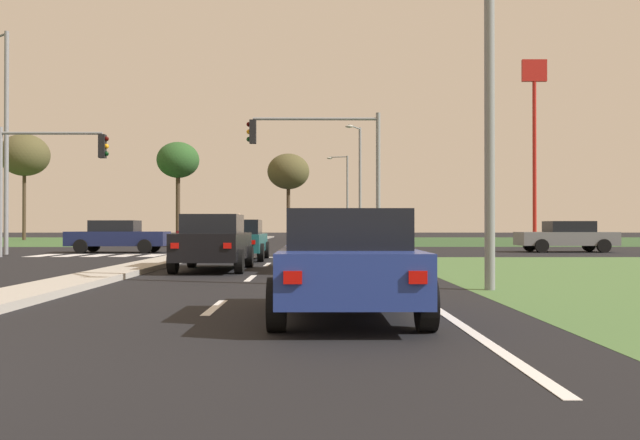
# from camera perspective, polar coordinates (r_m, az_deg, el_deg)

# --- Properties ---
(ground_plane) EXTENTS (200.00, 200.00, 0.00)m
(ground_plane) POSITION_cam_1_polar(r_m,az_deg,el_deg) (35.38, -8.64, -2.50)
(ground_plane) COLOR black
(grass_verge_far_right) EXTENTS (35.00, 35.00, 0.01)m
(grass_verge_far_right) POSITION_cam_1_polar(r_m,az_deg,el_deg) (62.95, 18.51, -1.60)
(grass_verge_far_right) COLOR #2D4C28
(grass_verge_far_right) RESTS_ON ground
(median_island_near) EXTENTS (1.20, 22.00, 0.14)m
(median_island_near) POSITION_cam_1_polar(r_m,az_deg,el_deg) (16.81, -17.88, -4.47)
(median_island_near) COLOR #ADA89E
(median_island_near) RESTS_ON ground
(median_island_far) EXTENTS (1.20, 36.00, 0.14)m
(median_island_far) POSITION_cam_1_polar(r_m,az_deg,el_deg) (60.22, -5.26, -1.61)
(median_island_far) COLOR gray
(median_island_far) RESTS_ON ground
(lane_dash_near) EXTENTS (0.14, 2.00, 0.01)m
(lane_dash_near) POSITION_cam_1_polar(r_m,az_deg,el_deg) (10.94, -8.48, -6.99)
(lane_dash_near) COLOR silver
(lane_dash_near) RESTS_ON ground
(lane_dash_second) EXTENTS (0.14, 2.00, 0.01)m
(lane_dash_second) POSITION_cam_1_polar(r_m,az_deg,el_deg) (16.87, -5.64, -4.70)
(lane_dash_second) COLOR silver
(lane_dash_second) RESTS_ON ground
(lane_dash_third) EXTENTS (0.14, 2.00, 0.01)m
(lane_dash_third) POSITION_cam_1_polar(r_m,az_deg,el_deg) (22.84, -4.28, -3.60)
(lane_dash_third) COLOR silver
(lane_dash_third) RESTS_ON ground
(edge_line_right) EXTENTS (0.14, 24.00, 0.01)m
(edge_line_right) POSITION_cam_1_polar(r_m,az_deg,el_deg) (17.15, 5.69, -4.63)
(edge_line_right) COLOR silver
(edge_line_right) RESTS_ON ground
(stop_bar_near) EXTENTS (6.40, 0.50, 0.01)m
(stop_bar_near) POSITION_cam_1_polar(r_m,az_deg,el_deg) (28.06, -2.96, -3.02)
(stop_bar_near) COLOR silver
(stop_bar_near) RESTS_ON ground
(crosswalk_bar_near) EXTENTS (0.70, 2.80, 0.01)m
(crosswalk_bar_near) POSITION_cam_1_polar(r_m,az_deg,el_deg) (31.94, -21.44, -2.68)
(crosswalk_bar_near) COLOR silver
(crosswalk_bar_near) RESTS_ON ground
(crosswalk_bar_second) EXTENTS (0.70, 2.80, 0.01)m
(crosswalk_bar_second) POSITION_cam_1_polar(r_m,az_deg,el_deg) (31.54, -19.49, -2.72)
(crosswalk_bar_second) COLOR silver
(crosswalk_bar_second) RESTS_ON ground
(crosswalk_bar_third) EXTENTS (0.70, 2.80, 0.01)m
(crosswalk_bar_third) POSITION_cam_1_polar(r_m,az_deg,el_deg) (31.19, -17.49, -2.75)
(crosswalk_bar_third) COLOR silver
(crosswalk_bar_third) RESTS_ON ground
(crosswalk_bar_fourth) EXTENTS (0.70, 2.80, 0.01)m
(crosswalk_bar_fourth) POSITION_cam_1_polar(r_m,az_deg,el_deg) (30.87, -15.45, -2.77)
(crosswalk_bar_fourth) COLOR silver
(crosswalk_bar_fourth) RESTS_ON ground
(crosswalk_bar_fifth) EXTENTS (0.70, 2.80, 0.01)m
(crosswalk_bar_fifth) POSITION_cam_1_polar(r_m,az_deg,el_deg) (30.60, -13.36, -2.80)
(crosswalk_bar_fifth) COLOR silver
(crosswalk_bar_fifth) RESTS_ON ground
(crosswalk_bar_sixth) EXTENTS (0.70, 2.80, 0.01)m
(crosswalk_bar_sixth) POSITION_cam_1_polar(r_m,az_deg,el_deg) (30.36, -11.25, -2.82)
(crosswalk_bar_sixth) COLOR silver
(crosswalk_bar_sixth) RESTS_ON ground
(crosswalk_bar_seventh) EXTENTS (0.70, 2.80, 0.01)m
(crosswalk_bar_seventh) POSITION_cam_1_polar(r_m,az_deg,el_deg) (30.17, -9.10, -2.84)
(crosswalk_bar_seventh) COLOR silver
(crosswalk_bar_seventh) RESTS_ON ground
(crosswalk_bar_eighth) EXTENTS (0.70, 2.80, 0.01)m
(crosswalk_bar_eighth) POSITION_cam_1_polar(r_m,az_deg,el_deg) (30.02, -6.92, -2.85)
(crosswalk_bar_eighth) COLOR silver
(crosswalk_bar_eighth) RESTS_ON ground
(car_grey_second) EXTENTS (4.59, 2.03, 1.48)m
(car_grey_second) POSITION_cam_1_polar(r_m,az_deg,el_deg) (35.78, 19.29, -1.24)
(car_grey_second) COLOR slate
(car_grey_second) RESTS_ON ground
(car_silver_third) EXTENTS (2.02, 4.56, 1.46)m
(car_silver_third) POSITION_cam_1_polar(r_m,az_deg,el_deg) (19.95, 0.83, -1.90)
(car_silver_third) COLOR #B7B7BC
(car_silver_third) RESTS_ON ground
(car_blue_fourth) EXTENTS (1.98, 4.19, 1.46)m
(car_blue_fourth) POSITION_cam_1_polar(r_m,az_deg,el_deg) (9.63, 2.15, -3.43)
(car_blue_fourth) COLOR navy
(car_blue_fourth) RESTS_ON ground
(car_black_fifth) EXTENTS (1.94, 4.49, 1.57)m
(car_black_fifth) POSITION_cam_1_polar(r_m,az_deg,el_deg) (19.98, -8.58, -1.76)
(car_black_fifth) COLOR black
(car_black_fifth) RESTS_ON ground
(car_teal_sixth) EXTENTS (2.07, 4.33, 1.47)m
(car_teal_sixth) POSITION_cam_1_polar(r_m,az_deg,el_deg) (26.01, -6.62, -1.56)
(car_teal_sixth) COLOR #19565B
(car_teal_sixth) RESTS_ON ground
(car_maroon_seventh) EXTENTS (2.01, 4.48, 1.49)m
(car_maroon_seventh) POSITION_cam_1_polar(r_m,az_deg,el_deg) (44.54, -9.85, -1.10)
(car_maroon_seventh) COLOR maroon
(car_maroon_seventh) RESTS_ON ground
(car_navy_eighth) EXTENTS (4.60, 2.05, 1.51)m
(car_navy_eighth) POSITION_cam_1_polar(r_m,az_deg,el_deg) (34.43, -16.03, -1.26)
(car_navy_eighth) COLOR #161E47
(car_navy_eighth) RESTS_ON ground
(traffic_signal_near_left) EXTENTS (4.44, 0.32, 5.23)m
(traffic_signal_near_left) POSITION_cam_1_polar(r_m,az_deg,el_deg) (30.54, -21.58, 3.98)
(traffic_signal_near_left) COLOR gray
(traffic_signal_near_left) RESTS_ON ground
(traffic_signal_near_right) EXTENTS (5.41, 0.32, 5.82)m
(traffic_signal_near_right) POSITION_cam_1_polar(r_m,az_deg,el_deg) (28.55, 0.81, 5.14)
(traffic_signal_near_right) COLOR gray
(traffic_signal_near_right) RESTS_ON ground
(street_lamp_near) EXTENTS (1.46, 1.83, 8.53)m
(street_lamp_near) POSITION_cam_1_polar(r_m,az_deg,el_deg) (14.41, 14.13, 13.79)
(street_lamp_near) COLOR gray
(street_lamp_near) RESTS_ON ground
(street_lamp_second) EXTENTS (1.92, 1.56, 9.76)m
(street_lamp_second) POSITION_cam_1_polar(r_m,az_deg,el_deg) (34.09, -24.13, 6.61)
(street_lamp_second) COLOR gray
(street_lamp_second) RESTS_ON ground
(street_lamp_third) EXTENTS (1.30, 2.33, 8.55)m
(street_lamp_third) POSITION_cam_1_polar(r_m,az_deg,el_deg) (52.24, 3.16, 3.45)
(street_lamp_third) COLOR gray
(street_lamp_third) RESTS_ON ground
(street_lamp_fourth) EXTENTS (2.18, 0.68, 8.44)m
(street_lamp_fourth) POSITION_cam_1_polar(r_m,az_deg,el_deg) (72.31, 2.07, 2.28)
(street_lamp_fourth) COLOR gray
(street_lamp_fourth) RESTS_ON ground
(pedestrian_at_median) EXTENTS (0.34, 0.34, 1.89)m
(pedestrian_at_median) POSITION_cam_1_polar(r_m,az_deg,el_deg) (44.64, -6.56, -0.42)
(pedestrian_at_median) COLOR #4C4C4C
(pedestrian_at_median) RESTS_ON median_island_far
(fastfood_pole_sign) EXTENTS (1.80, 0.40, 13.39)m
(fastfood_pole_sign) POSITION_cam_1_polar(r_m,az_deg,el_deg) (54.36, 16.91, 8.40)
(fastfood_pole_sign) COLOR red
(fastfood_pole_sign) RESTS_ON ground
(treeline_second) EXTENTS (4.39, 4.39, 9.43)m
(treeline_second) POSITION_cam_1_polar(r_m,az_deg,el_deg) (68.19, -22.76, 4.83)
(treeline_second) COLOR #423323
(treeline_second) RESTS_ON ground
(treeline_third) EXTENTS (3.81, 3.81, 8.81)m
(treeline_third) POSITION_cam_1_polar(r_m,az_deg,el_deg) (64.96, -11.39, 4.71)
(treeline_third) COLOR #423323
(treeline_third) RESTS_ON ground
(treeline_fourth) EXTENTS (3.84, 3.84, 7.88)m
(treeline_fourth) POSITION_cam_1_polar(r_m,az_deg,el_deg) (64.76, -2.57, 3.90)
(treeline_fourth) COLOR #423323
(treeline_fourth) RESTS_ON ground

